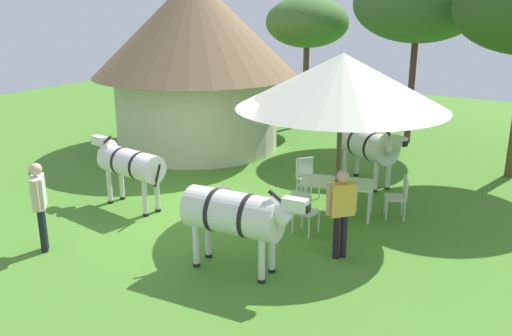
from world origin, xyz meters
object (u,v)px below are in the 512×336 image
object	(u,v)px
thatched_hut	(196,55)
patio_chair_east_end	(304,209)
zebra_nearest_camera	(236,214)
patio_chair_near_hut	(400,194)
patio_dining_table	(337,185)
striped_lounge_chair	(236,205)
shade_umbrella	(342,81)
guest_beside_umbrella	(341,206)
zebra_toward_hut	(369,146)
patio_chair_near_lawn	(307,174)
acacia_tree_behind_hut	(418,4)
acacia_tree_left_background	(307,23)
standing_watcher	(39,199)
zebra_by_umbrella	(129,164)

from	to	relation	value
thatched_hut	patio_chair_east_end	xyz separation A→B (m)	(5.78, -4.29, -2.33)
zebra_nearest_camera	patio_chair_near_hut	bearing A→B (deg)	151.47
patio_chair_east_end	patio_chair_near_hut	bearing A→B (deg)	59.78
thatched_hut	patio_dining_table	size ratio (longest dim) A/B	3.67
patio_dining_table	patio_chair_near_hut	world-z (taller)	patio_chair_near_hut
striped_lounge_chair	shade_umbrella	bearing A→B (deg)	109.12
guest_beside_umbrella	zebra_toward_hut	size ratio (longest dim) A/B	0.80
patio_chair_near_lawn	zebra_nearest_camera	bearing A→B (deg)	43.19
thatched_hut	acacia_tree_behind_hut	distance (m)	6.88
patio_chair_near_hut	acacia_tree_left_background	bearing A→B (deg)	15.73
standing_watcher	striped_lounge_chair	bearing A→B (deg)	100.04
standing_watcher	zebra_toward_hut	size ratio (longest dim) A/B	0.83
shade_umbrella	zebra_toward_hut	size ratio (longest dim) A/B	2.12
guest_beside_umbrella	zebra_by_umbrella	bearing A→B (deg)	-47.68
patio_chair_east_end	acacia_tree_behind_hut	bearing A→B (deg)	98.87
thatched_hut	zebra_toward_hut	distance (m)	6.12
guest_beside_umbrella	standing_watcher	size ratio (longest dim) A/B	0.97
thatched_hut	zebra_nearest_camera	bearing A→B (deg)	-48.61
striped_lounge_chair	patio_chair_near_hut	bearing A→B (deg)	105.03
zebra_toward_hut	acacia_tree_behind_hut	xyz separation A→B (m)	(-0.33, 4.66, 3.32)
striped_lounge_chair	patio_chair_east_end	bearing A→B (deg)	71.98
acacia_tree_left_background	acacia_tree_behind_hut	distance (m)	4.10
zebra_toward_hut	patio_dining_table	bearing A→B (deg)	34.82
patio_chair_east_end	zebra_toward_hut	size ratio (longest dim) A/B	0.45
shade_umbrella	patio_chair_east_end	xyz separation A→B (m)	(-0.15, -1.29, -2.33)
shade_umbrella	acacia_tree_left_background	distance (m)	8.84
shade_umbrella	standing_watcher	size ratio (longest dim) A/B	2.57
patio_chair_near_hut	acacia_tree_behind_hut	distance (m)	7.65
zebra_nearest_camera	zebra_by_umbrella	size ratio (longest dim) A/B	1.02
patio_dining_table	acacia_tree_left_background	distance (m)	9.30
shade_umbrella	zebra_nearest_camera	distance (m)	3.71
acacia_tree_behind_hut	thatched_hut	bearing A→B (deg)	-144.19
striped_lounge_chair	zebra_nearest_camera	bearing A→B (deg)	18.67
shade_umbrella	thatched_hut	bearing A→B (deg)	153.10
shade_umbrella	patio_dining_table	distance (m)	2.20
zebra_by_umbrella	zebra_nearest_camera	bearing A→B (deg)	-101.64
thatched_hut	acacia_tree_behind_hut	size ratio (longest dim) A/B	1.12
shade_umbrella	patio_dining_table	bearing A→B (deg)	90.00
patio_chair_east_end	patio_chair_near_lawn	bearing A→B (deg)	121.08
thatched_hut	patio_chair_near_hut	size ratio (longest dim) A/B	6.85
thatched_hut	shade_umbrella	size ratio (longest dim) A/B	1.44
shade_umbrella	striped_lounge_chair	world-z (taller)	shade_umbrella
patio_chair_near_lawn	acacia_tree_left_background	distance (m)	8.27
striped_lounge_chair	acacia_tree_behind_hut	bearing A→B (deg)	156.18
patio_chair_near_hut	guest_beside_umbrella	size ratio (longest dim) A/B	0.55
patio_chair_east_end	zebra_nearest_camera	xyz separation A→B (m)	(-0.32, -1.90, 0.49)
patio_chair_near_hut	zebra_nearest_camera	size ratio (longest dim) A/B	0.39
acacia_tree_behind_hut	standing_watcher	bearing A→B (deg)	-106.80
patio_chair_near_lawn	shade_umbrella	bearing A→B (deg)	90.00
patio_chair_east_end	zebra_nearest_camera	distance (m)	1.99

